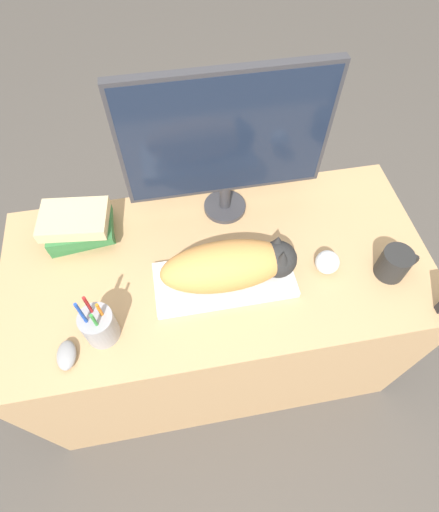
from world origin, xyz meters
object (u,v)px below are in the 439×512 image
(computer_mouse, at_px, (67,355))
(baseball, at_px, (327,262))
(monitor, at_px, (226,140))
(coffee_mug, at_px, (395,263))
(cat, at_px, (233,265))
(book_stack, at_px, (78,225))
(keyboard, at_px, (224,280))
(pen_cup, at_px, (99,326))

(computer_mouse, distance_m, baseball, 0.81)
(monitor, xyz_separation_m, coffee_mug, (0.46, -0.35, -0.25))
(baseball, bearing_deg, cat, 178.45)
(baseball, bearing_deg, book_stack, 160.61)
(book_stack, bearing_deg, cat, -29.33)
(computer_mouse, height_order, coffee_mug, coffee_mug)
(keyboard, xyz_separation_m, monitor, (0.06, 0.29, 0.29))
(cat, relative_size, coffee_mug, 3.21)
(pen_cup, relative_size, baseball, 2.79)
(coffee_mug, bearing_deg, pen_cup, -176.71)
(cat, height_order, pen_cup, pen_cup)
(keyboard, distance_m, monitor, 0.42)
(keyboard, xyz_separation_m, computer_mouse, (-0.47, -0.16, 0.00))
(coffee_mug, relative_size, book_stack, 0.56)
(monitor, bearing_deg, baseball, -48.27)
(cat, relative_size, pen_cup, 1.95)
(cat, bearing_deg, baseball, -1.55)
(keyboard, relative_size, coffee_mug, 3.37)
(pen_cup, relative_size, book_stack, 0.92)
(pen_cup, height_order, book_stack, pen_cup)
(monitor, bearing_deg, book_stack, -176.21)
(computer_mouse, bearing_deg, baseball, 10.79)
(book_stack, bearing_deg, monitor, 3.79)
(cat, xyz_separation_m, monitor, (0.03, 0.29, 0.21))
(keyboard, bearing_deg, pen_cup, -163.89)
(cat, bearing_deg, pen_cup, -164.88)
(cat, bearing_deg, monitor, 84.03)
(computer_mouse, relative_size, book_stack, 0.38)
(keyboard, xyz_separation_m, baseball, (0.32, -0.01, 0.03))
(baseball, xyz_separation_m, book_stack, (-0.76, 0.27, 0.02))
(keyboard, xyz_separation_m, book_stack, (-0.44, 0.26, 0.04))
(monitor, relative_size, baseball, 8.29)
(keyboard, height_order, baseball, baseball)
(keyboard, relative_size, book_stack, 1.88)
(cat, relative_size, computer_mouse, 4.69)
(monitor, xyz_separation_m, pen_cup, (-0.43, -0.40, -0.25))
(pen_cup, bearing_deg, cat, 15.12)
(coffee_mug, height_order, pen_cup, pen_cup)
(book_stack, bearing_deg, computer_mouse, -95.01)
(coffee_mug, relative_size, pen_cup, 0.61)
(monitor, distance_m, pen_cup, 0.64)
(pen_cup, distance_m, baseball, 0.70)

